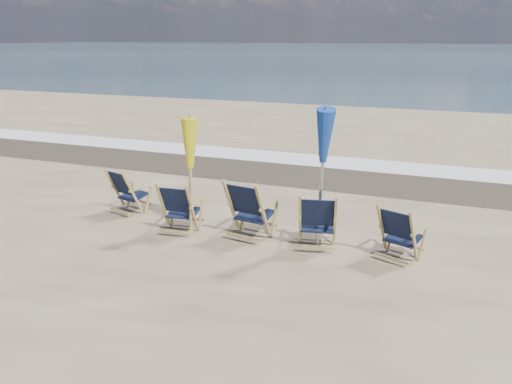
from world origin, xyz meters
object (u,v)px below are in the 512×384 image
beach_chair_1 (192,210)px  beach_chair_0 (132,194)px  beach_chair_3 (335,223)px  umbrella_yellow (189,150)px  beach_chair_4 (413,238)px  beach_chair_2 (262,213)px  umbrella_blue (323,139)px

beach_chair_1 → beach_chair_0: bearing=-22.4°
beach_chair_3 → beach_chair_1: bearing=-6.6°
beach_chair_3 → umbrella_yellow: 2.72m
beach_chair_0 → beach_chair_4: 5.25m
beach_chair_0 → beach_chair_2: 2.83m
beach_chair_1 → beach_chair_4: beach_chair_1 is taller
beach_chair_2 → beach_chair_4: 2.43m
beach_chair_4 → umbrella_blue: 2.03m
beach_chair_4 → umbrella_yellow: size_ratio=0.46×
beach_chair_2 → beach_chair_3: beach_chair_2 is taller
beach_chair_1 → umbrella_blue: (2.22, 0.20, 1.37)m
beach_chair_1 → beach_chair_4: size_ratio=1.05×
beach_chair_1 → beach_chair_4: (3.69, 0.11, -0.02)m
umbrella_yellow → beach_chair_0: bearing=165.1°
umbrella_blue → beach_chair_4: bearing=-3.8°
beach_chair_0 → beach_chair_3: (4.01, -0.24, 0.03)m
beach_chair_3 → beach_chair_4: (1.22, -0.13, -0.04)m
beach_chair_1 → umbrella_blue: umbrella_blue is taller
beach_chair_2 → beach_chair_3: size_ratio=1.10×
beach_chair_0 → umbrella_blue: size_ratio=0.40×
beach_chair_2 → beach_chair_1: bearing=14.1°
beach_chair_0 → beach_chair_4: size_ratio=1.02×
umbrella_yellow → beach_chair_1: bearing=-59.0°
beach_chair_0 → umbrella_yellow: 1.88m
beach_chair_2 → umbrella_blue: (0.96, 0.08, 1.31)m
beach_chair_2 → beach_chair_3: bearing=-166.7°
umbrella_blue → umbrella_yellow: bearing=-176.7°
beach_chair_1 → umbrella_blue: 2.62m
beach_chair_3 → umbrella_blue: 1.38m
beach_chair_0 → umbrella_yellow: (1.50, -0.40, 1.06)m
beach_chair_0 → beach_chair_4: bearing=-167.7°
beach_chair_4 → umbrella_blue: bearing=16.8°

